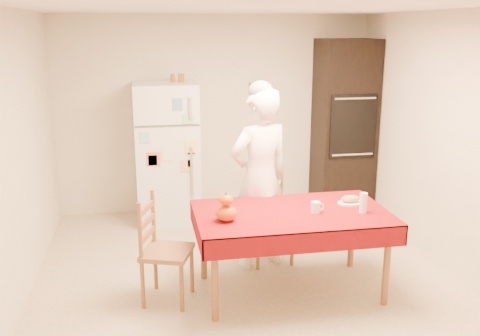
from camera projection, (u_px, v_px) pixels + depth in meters
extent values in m
plane|color=tan|center=(250.00, 282.00, 5.05)|extent=(4.50, 4.50, 0.00)
cube|color=beige|center=(215.00, 114.00, 6.87)|extent=(4.00, 0.02, 2.50)
cube|color=beige|center=(343.00, 257.00, 2.59)|extent=(4.00, 0.02, 2.50)
cube|color=beige|center=(12.00, 163.00, 4.38)|extent=(0.02, 4.50, 2.50)
cube|color=beige|center=(456.00, 145.00, 5.08)|extent=(0.02, 4.50, 2.50)
cube|color=white|center=(251.00, 6.00, 4.42)|extent=(4.00, 4.50, 0.02)
cube|color=brown|center=(257.00, 94.00, 6.89)|extent=(0.22, 0.02, 0.30)
cube|color=white|center=(167.00, 153.00, 6.51)|extent=(0.75, 0.70, 1.70)
cube|color=silver|center=(190.00, 108.00, 6.05)|extent=(0.03, 0.03, 0.25)
cube|color=silver|center=(192.00, 172.00, 6.24)|extent=(0.03, 0.03, 0.60)
cube|color=black|center=(344.00, 126.00, 6.89)|extent=(0.70, 0.60, 2.20)
cube|color=black|center=(353.00, 127.00, 6.59)|extent=(0.59, 0.02, 0.80)
cylinder|color=brown|center=(215.00, 281.00, 4.30)|extent=(0.06, 0.06, 0.71)
cylinder|color=brown|center=(204.00, 244.00, 5.04)|extent=(0.06, 0.06, 0.71)
cylinder|color=brown|center=(387.00, 266.00, 4.56)|extent=(0.06, 0.06, 0.71)
cylinder|color=brown|center=(352.00, 233.00, 5.30)|extent=(0.06, 0.06, 0.71)
cube|color=brown|center=(291.00, 215.00, 4.71)|extent=(1.60, 0.90, 0.04)
cube|color=#560804|center=(292.00, 212.00, 4.70)|extent=(1.70, 1.00, 0.01)
cylinder|color=brown|center=(258.00, 249.00, 5.26)|extent=(0.04, 0.04, 0.43)
cylinder|color=brown|center=(248.00, 237.00, 5.58)|extent=(0.04, 0.04, 0.43)
cylinder|color=brown|center=(292.00, 245.00, 5.36)|extent=(0.04, 0.04, 0.43)
cylinder|color=brown|center=(280.00, 233.00, 5.68)|extent=(0.04, 0.04, 0.43)
cube|color=brown|center=(270.00, 219.00, 5.41)|extent=(0.46, 0.44, 0.04)
cube|color=brown|center=(265.00, 191.00, 5.51)|extent=(0.36, 0.06, 0.50)
cylinder|color=brown|center=(182.00, 288.00, 4.48)|extent=(0.04, 0.04, 0.43)
cylinder|color=brown|center=(143.00, 285.00, 4.53)|extent=(0.04, 0.04, 0.43)
cylinder|color=brown|center=(192.00, 269.00, 4.82)|extent=(0.04, 0.04, 0.43)
cylinder|color=brown|center=(156.00, 267.00, 4.87)|extent=(0.04, 0.04, 0.43)
cube|color=brown|center=(167.00, 252.00, 4.61)|extent=(0.52, 0.53, 0.04)
cube|color=brown|center=(147.00, 224.00, 4.58)|extent=(0.15, 0.35, 0.50)
imported|color=white|center=(260.00, 179.00, 5.23)|extent=(0.76, 0.62, 1.79)
cylinder|color=white|center=(315.00, 207.00, 4.66)|extent=(0.08, 0.08, 0.10)
ellipsoid|color=#C93504|center=(226.00, 213.00, 4.46)|extent=(0.18, 0.18, 0.14)
ellipsoid|color=#D63A05|center=(226.00, 200.00, 4.43)|extent=(0.12, 0.12, 0.09)
cylinder|color=white|center=(363.00, 203.00, 4.66)|extent=(0.07, 0.07, 0.18)
cylinder|color=white|center=(350.00, 203.00, 4.90)|extent=(0.24, 0.24, 0.02)
ellipsoid|color=#966E4A|center=(350.00, 199.00, 4.89)|extent=(0.18, 0.10, 0.06)
cylinder|color=brown|center=(173.00, 78.00, 6.35)|extent=(0.05, 0.05, 0.10)
cylinder|color=#964D1B|center=(180.00, 78.00, 6.36)|extent=(0.05, 0.05, 0.10)
cylinder|color=brown|center=(182.00, 78.00, 6.37)|extent=(0.05, 0.05, 0.10)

